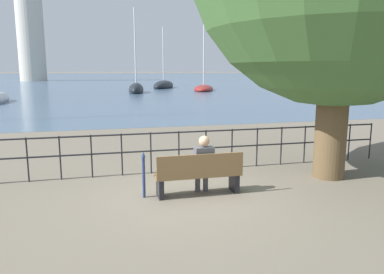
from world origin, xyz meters
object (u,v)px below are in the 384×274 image
sailboat_1 (204,88)px  seated_person_left (204,162)px  harbor_lighthouse (30,31)px  park_bench (199,175)px  sailboat_2 (164,86)px  sailboat_5 (136,89)px  closed_umbrella (144,172)px

sailboat_1 → seated_person_left: bearing=-86.3°
seated_person_left → sailboat_1: bearing=73.7°
seated_person_left → harbor_lighthouse: bearing=100.2°
park_bench → sailboat_2: sailboat_2 is taller
seated_person_left → sailboat_5: bearing=86.1°
sailboat_1 → sailboat_2: 8.67m
closed_umbrella → sailboat_2: size_ratio=0.11×
seated_person_left → sailboat_2: sailboat_2 is taller
park_bench → sailboat_5: (2.57, 35.92, -0.06)m
closed_umbrella → sailboat_2: (8.71, 46.03, -0.20)m
sailboat_5 → harbor_lighthouse: harbor_lighthouse is taller
seated_person_left → closed_umbrella: seated_person_left is taller
harbor_lighthouse → sailboat_1: bearing=-61.7°
seated_person_left → sailboat_5: size_ratio=0.13×
sailboat_2 → harbor_lighthouse: harbor_lighthouse is taller
park_bench → closed_umbrella: closed_umbrella is taller
seated_person_left → closed_umbrella: size_ratio=1.30×
seated_person_left → harbor_lighthouse: size_ratio=0.05×
park_bench → harbor_lighthouse: (-15.84, 88.72, 10.88)m
sailboat_1 → harbor_lighthouse: bearing=138.3°
park_bench → harbor_lighthouse: size_ratio=0.07×
park_bench → sailboat_2: bearing=80.7°
park_bench → sailboat_5: bearing=85.9°
closed_umbrella → sailboat_2: sailboat_2 is taller
closed_umbrella → harbor_lighthouse: bearing=99.4°
sailboat_2 → harbor_lighthouse: 49.79m
seated_person_left → harbor_lighthouse: (-15.96, 88.64, 10.62)m
seated_person_left → harbor_lighthouse: 90.69m
closed_umbrella → sailboat_2: 46.85m
park_bench → seated_person_left: bearing=32.3°
closed_umbrella → sailboat_1: (12.40, 38.19, -0.25)m
sailboat_1 → sailboat_2: size_ratio=1.38×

